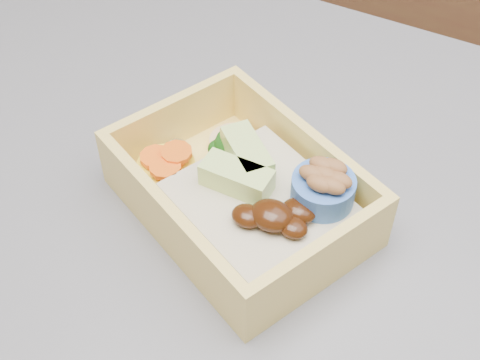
% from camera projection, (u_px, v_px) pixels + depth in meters
% --- Properties ---
extents(bento_box, '(0.21, 0.18, 0.06)m').
position_uv_depth(bento_box, '(247.00, 194.00, 0.46)').
color(bento_box, '#FAD667').
rests_on(bento_box, island).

